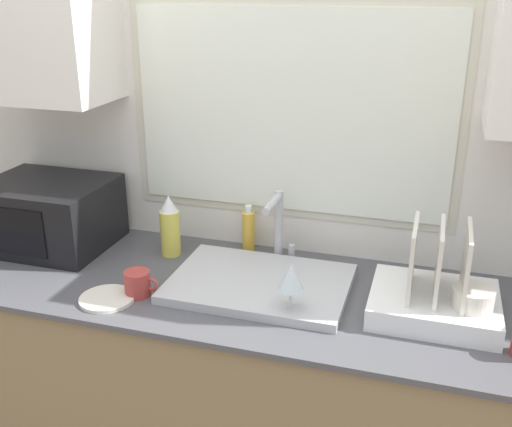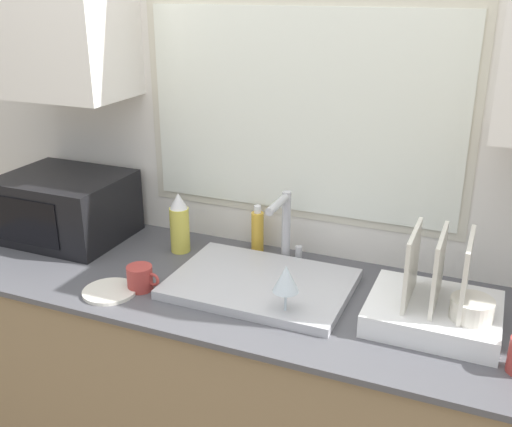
# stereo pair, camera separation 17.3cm
# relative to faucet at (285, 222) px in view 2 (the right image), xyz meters

# --- Properties ---
(countertop) EXTENTS (2.42, 0.70, 0.90)m
(countertop) POSITION_rel_faucet_xyz_m (0.01, -0.22, -0.61)
(countertop) COLOR #8C7251
(countertop) RESTS_ON ground_plane
(wall_back) EXTENTS (6.00, 0.38, 2.60)m
(wall_back) POSITION_rel_faucet_xyz_m (0.01, 0.11, 0.32)
(wall_back) COLOR silver
(wall_back) RESTS_ON ground_plane
(sink_basin) EXTENTS (0.59, 0.42, 0.03)m
(sink_basin) POSITION_rel_faucet_xyz_m (-0.00, -0.21, -0.14)
(sink_basin) COLOR #B2B2B7
(sink_basin) RESTS_ON countertop
(faucet) EXTENTS (0.08, 0.19, 0.26)m
(faucet) POSITION_rel_faucet_xyz_m (0.00, 0.00, 0.00)
(faucet) COLOR #B7B7BC
(faucet) RESTS_ON countertop
(microwave) EXTENTS (0.46, 0.38, 0.25)m
(microwave) POSITION_rel_faucet_xyz_m (-0.88, -0.11, -0.03)
(microwave) COLOR black
(microwave) RESTS_ON countertop
(dish_rack) EXTENTS (0.38, 0.32, 0.29)m
(dish_rack) POSITION_rel_faucet_xyz_m (0.56, -0.22, -0.09)
(dish_rack) COLOR white
(dish_rack) RESTS_ON countertop
(spray_bottle) EXTENTS (0.07, 0.07, 0.23)m
(spray_bottle) POSITION_rel_faucet_xyz_m (-0.39, -0.06, -0.05)
(spray_bottle) COLOR #D8CC4C
(spray_bottle) RESTS_ON countertop
(soap_bottle) EXTENTS (0.05, 0.05, 0.18)m
(soap_bottle) POSITION_rel_faucet_xyz_m (-0.13, 0.06, -0.08)
(soap_bottle) COLOR gold
(soap_bottle) RESTS_ON countertop
(mug_near_sink) EXTENTS (0.12, 0.08, 0.08)m
(mug_near_sink) POSITION_rel_faucet_xyz_m (-0.37, -0.38, -0.12)
(mug_near_sink) COLOR #A53833
(mug_near_sink) RESTS_ON countertop
(wine_glass) EXTENTS (0.08, 0.08, 0.18)m
(wine_glass) POSITION_rel_faucet_xyz_m (0.14, -0.36, -0.03)
(wine_glass) COLOR silver
(wine_glass) RESTS_ON countertop
(small_plate) EXTENTS (0.18, 0.18, 0.01)m
(small_plate) POSITION_rel_faucet_xyz_m (-0.45, -0.44, -0.15)
(small_plate) COLOR silver
(small_plate) RESTS_ON countertop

